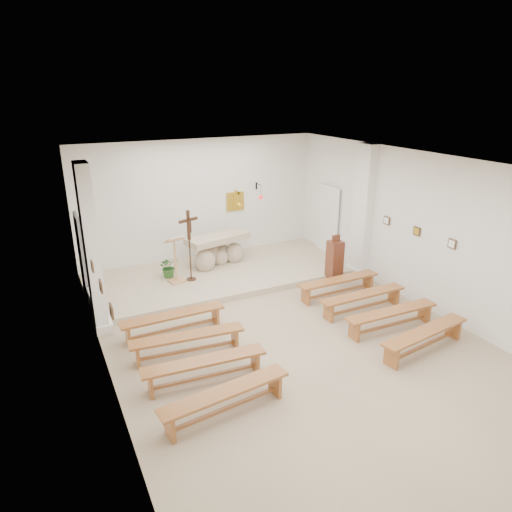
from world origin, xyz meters
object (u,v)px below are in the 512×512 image
bench_left_third (205,365)px  bench_left_fourth (226,396)px  bench_right_third (391,315)px  lectern (176,259)px  bench_right_second (363,298)px  crucifix_stand (189,241)px  bench_right_front (338,283)px  bench_right_fourth (425,336)px  bench_left_front (173,319)px  bench_left_second (187,340)px  altar (217,252)px  donation_pedestal (335,261)px

bench_left_third → bench_left_fourth: (0.00, -0.93, 0.00)m
bench_right_third → bench_left_fourth: (-4.12, -0.93, 0.00)m
lectern → bench_right_second: size_ratio=0.58×
crucifix_stand → bench_right_front: (2.99, -2.21, -0.87)m
lectern → bench_right_fourth: 6.06m
lectern → crucifix_stand: crucifix_stand is taller
crucifix_stand → bench_left_fourth: (-1.13, -4.99, -0.87)m
crucifix_stand → bench_left_front: size_ratio=0.85×
bench_left_second → altar: bearing=67.1°
bench_left_second → bench_right_second: (4.12, 0.00, 0.00)m
altar → bench_right_third: (1.96, -4.82, -0.16)m
bench_left_fourth → bench_left_third: bearing=83.3°
crucifix_stand → bench_right_fourth: size_ratio=0.84×
bench_left_front → bench_right_front: 4.12m
altar → donation_pedestal: bearing=-55.2°
lectern → bench_left_front: (-0.76, -2.24, -0.42)m
lectern → crucifix_stand: 0.58m
crucifix_stand → donation_pedestal: 3.76m
bench_left_fourth → bench_left_second: bearing=83.3°
bench_left_front → bench_left_second: bearing=-90.5°
bench_left_front → bench_left_second: 0.93m
bench_right_third → bench_left_front: bearing=157.1°
crucifix_stand → altar: bearing=15.8°
bench_left_second → bench_right_fourth: (4.12, -1.86, 0.00)m
donation_pedestal → bench_left_front: size_ratio=0.60×
bench_left_fourth → bench_right_fourth: size_ratio=1.00×
altar → bench_right_fourth: 6.08m
altar → bench_left_second: 4.46m
bench_right_front → bench_right_fourth: 2.78m
bench_right_second → bench_right_third: same height
bench_right_second → lectern: bearing=136.0°
bench_right_front → bench_right_second: same height
bench_left_third → crucifix_stand: bearing=79.0°
crucifix_stand → bench_right_third: crucifix_stand is taller
bench_left_front → bench_right_front: (4.12, 0.00, 0.00)m
crucifix_stand → bench_left_third: crucifix_stand is taller
bench_right_fourth → bench_left_fourth: bearing=172.3°
bench_left_front → bench_left_third: bearing=-90.5°
bench_left_second → bench_right_second: 4.12m
bench_left_second → bench_right_third: size_ratio=1.01×
crucifix_stand → bench_left_fourth: crucifix_stand is taller
crucifix_stand → bench_right_third: 5.12m
lectern → bench_left_third: lectern is taller
crucifix_stand → bench_left_front: bearing=-137.7°
donation_pedestal → bench_right_front: donation_pedestal is taller
crucifix_stand → bench_right_front: 3.82m
bench_left_third → bench_right_third: size_ratio=1.01×
bench_right_fourth → bench_left_third: bearing=159.6°
bench_right_fourth → bench_right_front: bearing=82.3°
crucifix_stand → bench_left_second: 3.45m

